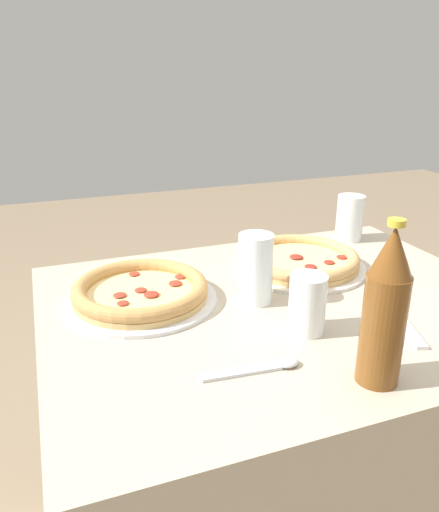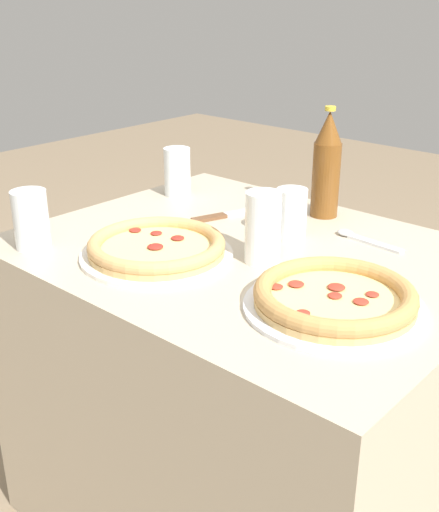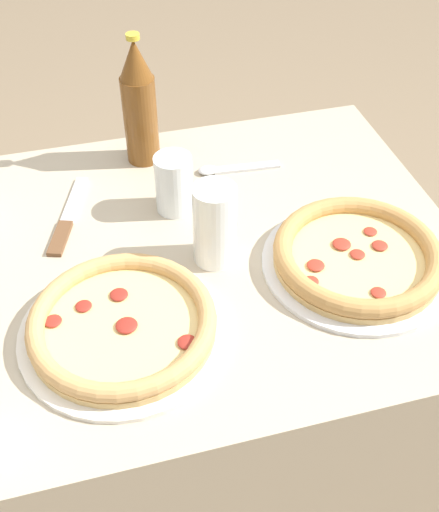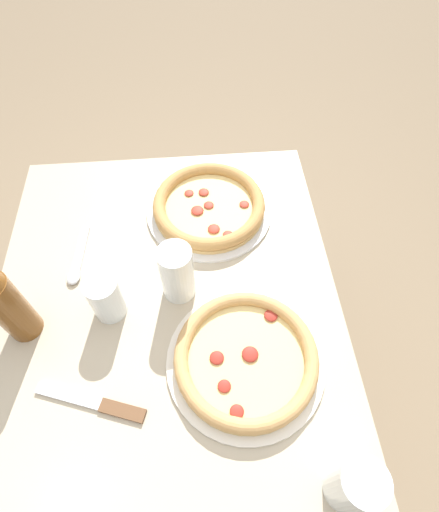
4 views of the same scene
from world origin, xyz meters
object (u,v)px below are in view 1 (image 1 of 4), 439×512
object	(u,v)px
pizza_margherita	(300,260)
spoon	(264,367)
glass_mango_juice	(350,220)
glass_iced_tea	(255,271)
knife	(398,316)
beer_bottle	(385,309)
pizza_salami	(141,292)
glass_orange_juice	(307,305)

from	to	relation	value
pizza_margherita	spoon	distance (m)	0.45
glass_mango_juice	glass_iced_tea	world-z (taller)	glass_iced_tea
glass_iced_tea	knife	bearing A→B (deg)	144.66
glass_mango_juice	beer_bottle	world-z (taller)	beer_bottle
glass_mango_juice	knife	xyz separation A→B (m)	(0.17, 0.43, -0.05)
glass_iced_tea	pizza_margherita	bearing A→B (deg)	-144.24
pizza_salami	knife	size ratio (longest dim) A/B	1.47
pizza_margherita	glass_orange_juice	size ratio (longest dim) A/B	2.84
pizza_margherita	knife	distance (m)	0.30
knife	spoon	xyz separation A→B (m)	(0.32, 0.07, 0.00)
beer_bottle	spoon	world-z (taller)	beer_bottle
pizza_margherita	beer_bottle	distance (m)	0.47
pizza_salami	glass_orange_juice	world-z (taller)	glass_orange_juice
pizza_margherita	glass_mango_juice	xyz separation A→B (m)	(-0.23, -0.14, 0.04)
glass_mango_juice	spoon	size ratio (longest dim) A/B	0.76
glass_iced_tea	glass_mango_juice	bearing A→B (deg)	-146.79
pizza_margherita	pizza_salami	world-z (taller)	pizza_salami
beer_bottle	spoon	bearing A→B (deg)	-29.41
pizza_salami	glass_orange_juice	size ratio (longest dim) A/B	2.84
pizza_salami	knife	world-z (taller)	pizza_salami
glass_iced_tea	spoon	size ratio (longest dim) A/B	0.88
glass_orange_juice	knife	xyz separation A→B (m)	(-0.19, 0.02, -0.05)
pizza_margherita	knife	xyz separation A→B (m)	(-0.06, 0.29, -0.02)
glass_orange_juice	glass_iced_tea	bearing A→B (deg)	-75.95
glass_mango_juice	glass_orange_juice	bearing A→B (deg)	48.23
glass_mango_juice	glass_orange_juice	size ratio (longest dim) A/B	1.13
spoon	knife	bearing A→B (deg)	-167.56
pizza_margherita	glass_mango_juice	world-z (taller)	glass_mango_juice
pizza_margherita	knife	size ratio (longest dim) A/B	1.47
beer_bottle	glass_orange_juice	bearing A→B (deg)	-81.12
glass_mango_juice	knife	size ratio (longest dim) A/B	0.59
pizza_margherita	beer_bottle	xyz separation A→B (m)	(0.11, 0.45, 0.10)
pizza_margherita	glass_iced_tea	world-z (taller)	glass_iced_tea
spoon	pizza_margherita	bearing A→B (deg)	-126.09
pizza_margherita	pizza_salami	xyz separation A→B (m)	(0.40, 0.05, 0.00)
beer_bottle	glass_mango_juice	bearing A→B (deg)	-120.28
pizza_margherita	glass_iced_tea	distance (m)	0.22
spoon	pizza_salami	bearing A→B (deg)	-67.00
glass_mango_juice	glass_orange_juice	distance (m)	0.56
pizza_margherita	beer_bottle	world-z (taller)	beer_bottle
pizza_salami	spoon	size ratio (longest dim) A/B	1.90
knife	spoon	size ratio (longest dim) A/B	1.29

